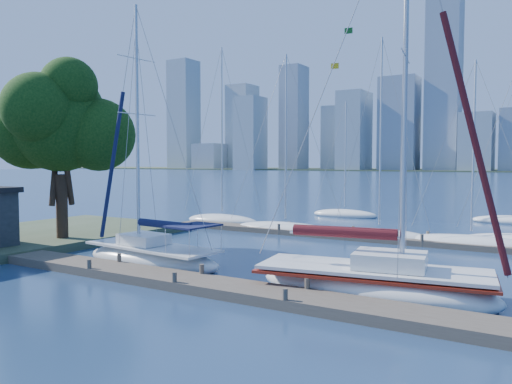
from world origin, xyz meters
The scene contains 12 objects.
ground centered at (0.00, 0.00, 0.00)m, with size 700.00×700.00×0.00m, color navy.
near_dock centered at (0.00, 0.00, 0.20)m, with size 26.00×2.00×0.40m, color #494035.
far_dock centered at (2.00, 16.00, 0.18)m, with size 30.00×1.80×0.36m, color #494035.
shore centered at (-17.00, 3.00, 0.25)m, with size 12.00×22.00×0.50m, color #38472D.
tree centered at (-13.22, 4.03, 7.72)m, with size 8.40×7.67×11.38m.
sailboat_navy centered at (-4.53, 2.64, 1.09)m, with size 8.47×3.51×13.71m.
sailboat_maroon centered at (6.97, 2.68, 1.22)m, with size 9.81×4.51×16.34m.
bg_boat_0 centered at (-11.34, 18.60, 0.30)m, with size 7.35×4.04×15.16m.
bg_boat_1 centered at (-4.15, 16.52, 0.26)m, with size 8.64×4.76×13.42m.
bg_boat_2 centered at (2.88, 16.63, 0.27)m, with size 7.56×4.02×13.76m.
bg_boat_3 centered at (8.62, 16.52, 0.25)m, with size 8.58×4.87×11.66m.
bg_boat_6 centered at (-4.32, 29.01, 0.24)m, with size 6.46×2.34×11.28m.
Camera 1 is at (12.99, -16.06, 5.18)m, focal length 35.00 mm.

